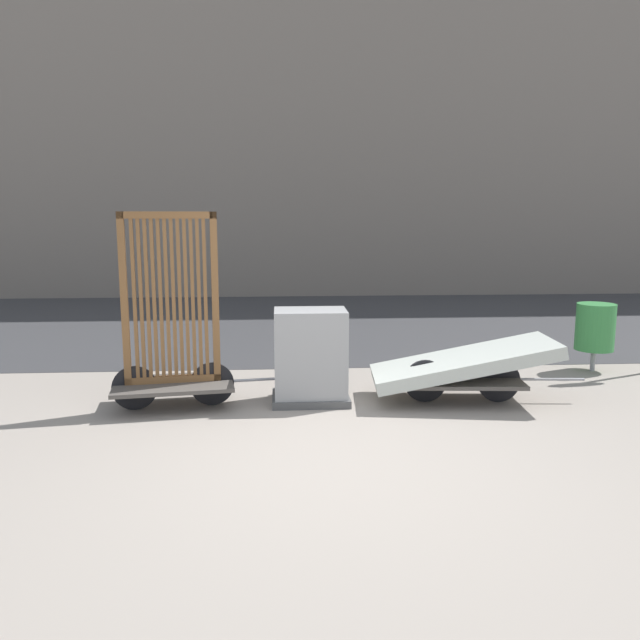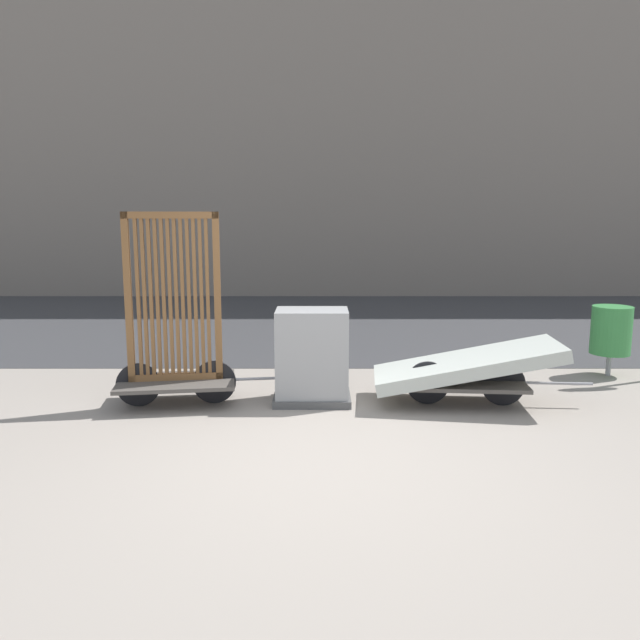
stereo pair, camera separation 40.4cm
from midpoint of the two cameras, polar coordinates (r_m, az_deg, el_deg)
name	(u,v)px [view 1 (the left image)]	position (r m, az deg, el deg)	size (l,w,h in m)	color
ground_plane	(334,466)	(5.09, -1.08, -13.27)	(60.00, 60.00, 0.00)	gray
road_strip	(302,321)	(11.88, -2.65, -0.10)	(56.00, 7.55, 0.01)	#38383A
building_facade	(293,40)	(18.09, -3.21, 24.22)	(48.00, 4.00, 13.19)	slate
bike_cart_with_bedframe	(172,339)	(6.61, -15.05, -1.66)	(1.95, 0.93, 2.02)	#4C4742
bike_cart_with_mattress	(463,366)	(6.78, 11.26, -4.12)	(2.29, 1.00, 0.69)	#4C4742
utility_cabinet	(310,360)	(6.64, -2.62, -3.69)	(0.82, 0.59, 1.00)	#4C4C4C
trash_bin	(595,327)	(8.61, 22.65, -0.62)	(0.48, 0.48, 0.88)	gray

